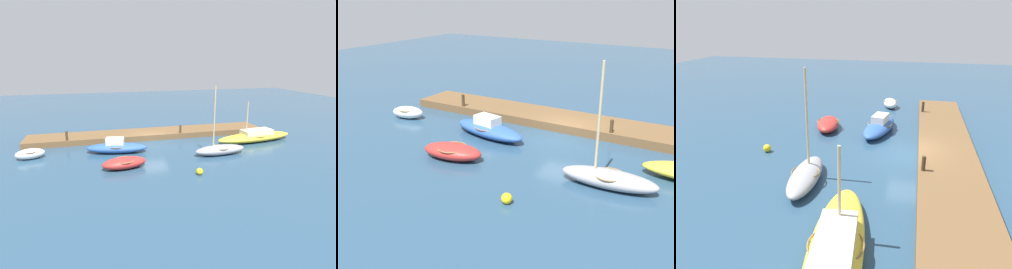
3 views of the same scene
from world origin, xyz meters
The scene contains 10 objects.
ground_plane centered at (0.00, 0.00, 0.00)m, with size 84.00×84.00×0.00m, color navy.
dock_platform centered at (0.00, -2.09, 0.27)m, with size 23.66×3.27×0.54m, color brown.
dinghy_white centered at (10.54, 2.16, 0.42)m, with size 2.43×1.65×0.82m.
motorboat_blue centered at (3.72, 2.33, 0.48)m, with size 5.31×2.58×1.29m.
rowboat_grey centered at (-4.54, 5.04, 0.45)m, with size 4.48×1.64×5.71m.
rowboat_red centered at (3.52, 6.13, 0.42)m, with size 3.49×2.05×0.82m.
sailboat_yellow centered at (-9.45, 2.22, 0.49)m, with size 8.13×2.80×3.88m.
mooring_post_west centered at (-2.86, -0.71, 0.93)m, with size 0.21×0.21×0.78m, color #47331E.
mooring_post_mid_west centered at (7.91, -0.71, 0.96)m, with size 0.22×0.22×0.85m, color #47331E.
marker_buoy centered at (-1.36, 8.70, 0.24)m, with size 0.48×0.48×0.48m, color yellow.
Camera 1 is at (5.56, 26.43, 7.89)m, focal length 31.40 mm.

